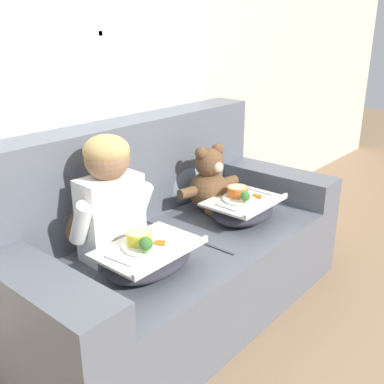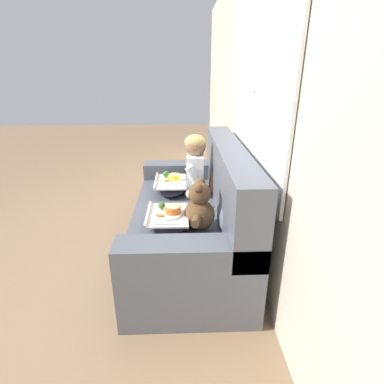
{
  "view_description": "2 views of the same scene",
  "coord_description": "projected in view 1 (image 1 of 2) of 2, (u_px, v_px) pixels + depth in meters",
  "views": [
    {
      "loc": [
        -1.55,
        -1.41,
        1.46
      ],
      "look_at": [
        0.08,
        -0.02,
        0.66
      ],
      "focal_mm": 42.0,
      "sensor_mm": 36.0,
      "label": 1
    },
    {
      "loc": [
        2.38,
        -0.04,
        1.57
      ],
      "look_at": [
        0.06,
        0.04,
        0.62
      ],
      "focal_mm": 28.0,
      "sensor_mm": 36.0,
      "label": 2
    }
  ],
  "objects": [
    {
      "name": "couch",
      "position": [
        168.0,
        247.0,
        2.39
      ],
      "size": [
        1.88,
        0.93,
        0.99
      ],
      "color": "#565B66",
      "rests_on": "ground_plane"
    },
    {
      "name": "teddy_bear",
      "position": [
        210.0,
        183.0,
        2.56
      ],
      "size": [
        0.42,
        0.3,
        0.38
      ],
      "color": "brown",
      "rests_on": "couch"
    },
    {
      "name": "wall_back_with_window",
      "position": [
        96.0,
        56.0,
        2.36
      ],
      "size": [
        8.0,
        0.08,
        2.6
      ],
      "color": "beige",
      "rests_on": "ground_plane"
    },
    {
      "name": "ground_plane",
      "position": [
        179.0,
        307.0,
        2.47
      ],
      "size": [
        14.0,
        14.0,
        0.0
      ],
      "primitive_type": "plane",
      "color": "#8E7051"
    },
    {
      "name": "throw_pillow_behind_child",
      "position": [
        85.0,
        211.0,
        2.17
      ],
      "size": [
        0.35,
        0.17,
        0.37
      ],
      "color": "#B2754C",
      "rests_on": "couch"
    },
    {
      "name": "child_figure",
      "position": [
        109.0,
        192.0,
        2.0
      ],
      "size": [
        0.41,
        0.2,
        0.57
      ],
      "color": "white",
      "rests_on": "couch"
    },
    {
      "name": "throw_pillow_behind_teddy",
      "position": [
        183.0,
        175.0,
        2.68
      ],
      "size": [
        0.34,
        0.16,
        0.35
      ],
      "color": "slate",
      "rests_on": "couch"
    },
    {
      "name": "lap_tray_teddy",
      "position": [
        243.0,
        208.0,
        2.45
      ],
      "size": [
        0.41,
        0.31,
        0.2
      ],
      "color": "#2D2D38",
      "rests_on": "teddy_bear"
    },
    {
      "name": "lap_tray_child",
      "position": [
        149.0,
        257.0,
        1.94
      ],
      "size": [
        0.44,
        0.3,
        0.2
      ],
      "color": "#2D2D38",
      "rests_on": "child_figure"
    }
  ]
}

